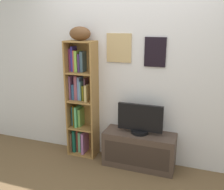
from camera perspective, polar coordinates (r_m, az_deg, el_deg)
The scene contains 5 objects.
back_wall at distance 3.37m, azimuth 4.07°, elevation 4.43°, with size 4.80×0.08×2.35m.
bookshelf at distance 3.60m, azimuth -6.97°, elevation -1.58°, with size 0.40×0.25×1.62m.
football at distance 3.39m, azimuth -7.19°, elevation 13.50°, with size 0.29×0.18×0.18m, color brown.
tv_stand at distance 3.45m, azimuth 6.08°, elevation -12.06°, with size 0.93×0.35×0.47m.
television at distance 3.28m, azimuth 6.29°, elevation -5.53°, with size 0.58×0.22×0.39m.
Camera 1 is at (0.89, -2.06, 1.83)m, focal length 40.81 mm.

